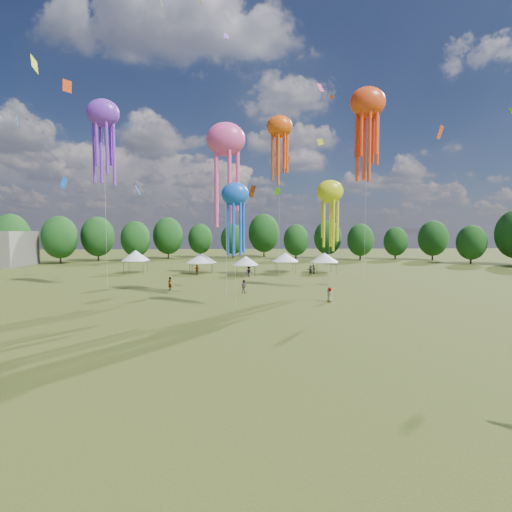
{
  "coord_description": "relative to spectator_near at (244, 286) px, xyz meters",
  "views": [
    {
      "loc": [
        -3.73,
        -15.1,
        8.05
      ],
      "look_at": [
        -2.11,
        15.0,
        6.0
      ],
      "focal_mm": 25.86,
      "sensor_mm": 36.0,
      "label": 1
    }
  ],
  "objects": [
    {
      "name": "spectator_near",
      "position": [
        0.0,
        0.0,
        0.0
      ],
      "size": [
        1.06,
        1.02,
        1.73
      ],
      "primitive_type": "imported",
      "rotation": [
        0.0,
        0.0,
        2.51
      ],
      "color": "gray",
      "rests_on": "ground"
    },
    {
      "name": "ground",
      "position": [
        2.76,
        -32.28,
        -0.86
      ],
      "size": [
        300.0,
        300.0,
        0.0
      ],
      "primitive_type": "plane",
      "color": "#384416",
      "rests_on": "ground"
    },
    {
      "name": "show_kites",
      "position": [
        5.11,
        5.16,
        19.53
      ],
      "size": [
        42.68,
        26.08,
        30.01
      ],
      "color": "#FF4B9C",
      "rests_on": "ground"
    },
    {
      "name": "festival_tents",
      "position": [
        -1.29,
        22.62,
        2.14
      ],
      "size": [
        41.19,
        10.34,
        4.42
      ],
      "color": "#47474C",
      "rests_on": "ground"
    },
    {
      "name": "small_kites",
      "position": [
        0.95,
        10.23,
        28.89
      ],
      "size": [
        72.73,
        53.03,
        46.38
      ],
      "color": "#FF4B9C",
      "rests_on": "ground"
    },
    {
      "name": "treeline",
      "position": [
        -1.11,
        30.23,
        5.68
      ],
      "size": [
        201.57,
        95.24,
        13.43
      ],
      "color": "#38281C",
      "rests_on": "ground"
    },
    {
      "name": "spectators_far",
      "position": [
        4.47,
        14.74,
        0.03
      ],
      "size": [
        24.23,
        28.29,
        1.85
      ],
      "color": "gray",
      "rests_on": "ground"
    }
  ]
}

